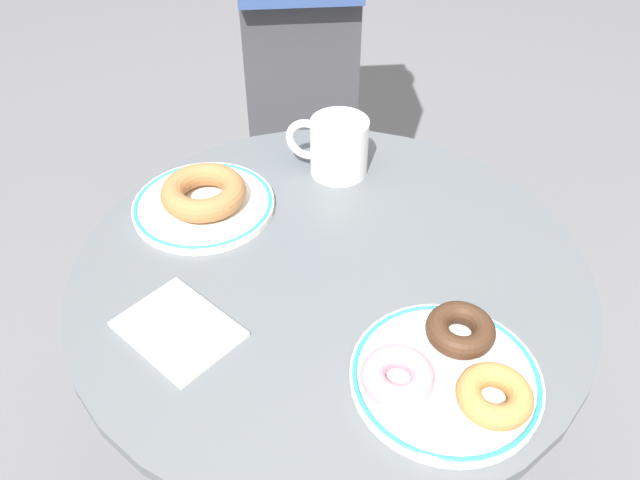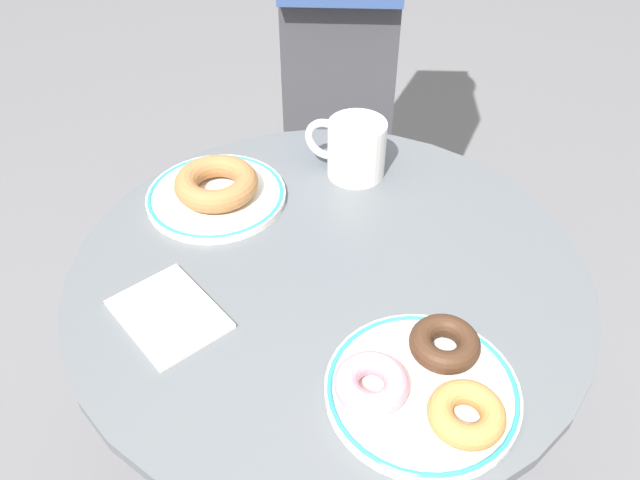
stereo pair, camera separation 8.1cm
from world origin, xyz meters
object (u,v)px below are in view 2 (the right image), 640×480
at_px(donut_cinnamon, 216,183).
at_px(donut_old_fashioned, 466,414).
at_px(plate_right, 422,390).
at_px(paper_napkin, 169,314).
at_px(donut_chocolate, 445,344).
at_px(cafe_table, 327,388).
at_px(plate_left, 216,196).
at_px(donut_pink_frosted, 371,383).
at_px(coffee_mug, 354,148).

height_order(donut_cinnamon, donut_old_fashioned, donut_cinnamon).
xyz_separation_m(plate_right, paper_napkin, (-0.26, -0.16, -0.00)).
bearing_deg(donut_chocolate, cafe_table, -176.11).
xyz_separation_m(plate_left, donut_pink_frosted, (0.39, -0.04, 0.02)).
bearing_deg(plate_left, donut_chocolate, 7.97).
distance_m(cafe_table, donut_chocolate, 0.34).
height_order(plate_right, donut_cinnamon, donut_cinnamon).
bearing_deg(paper_napkin, donut_cinnamon, 135.20).
xyz_separation_m(plate_right, donut_old_fashioned, (0.05, 0.00, 0.02)).
relative_size(plate_right, donut_chocolate, 2.64).
relative_size(donut_old_fashioned, paper_napkin, 0.58).
relative_size(donut_old_fashioned, donut_chocolate, 1.00).
xyz_separation_m(plate_left, donut_chocolate, (0.40, 0.06, 0.02)).
xyz_separation_m(cafe_table, coffee_mug, (-0.14, 0.16, 0.30)).
relative_size(plate_left, donut_chocolate, 2.56).
distance_m(plate_right, coffee_mug, 0.41).
bearing_deg(donut_old_fashioned, donut_pink_frosted, -148.49).
distance_m(donut_cinnamon, coffee_mug, 0.21).
bearing_deg(donut_old_fashioned, cafe_table, 172.86).
xyz_separation_m(donut_chocolate, donut_pink_frosted, (-0.01, -0.10, 0.00)).
relative_size(plate_right, donut_cinnamon, 1.73).
relative_size(paper_napkin, coffee_mug, 1.14).
height_order(donut_cinnamon, donut_pink_frosted, donut_cinnamon).
xyz_separation_m(donut_pink_frosted, paper_napkin, (-0.23, -0.12, -0.02)).
bearing_deg(donut_chocolate, coffee_mug, 156.67).
bearing_deg(donut_pink_frosted, coffee_mug, 143.41).
bearing_deg(coffee_mug, donut_cinnamon, -108.47).
relative_size(cafe_table, donut_pink_frosted, 9.55).
distance_m(cafe_table, donut_cinnamon, 0.36).
bearing_deg(plate_left, coffee_mug, 71.40).
height_order(cafe_table, plate_left, plate_left).
bearing_deg(plate_right, donut_old_fashioned, 4.94).
bearing_deg(cafe_table, donut_chocolate, 3.89).
bearing_deg(donut_pink_frosted, donut_old_fashioned, 31.51).
distance_m(cafe_table, plate_left, 0.34).
xyz_separation_m(paper_napkin, coffee_mug, (-0.10, 0.36, 0.04)).
distance_m(plate_left, plate_right, 0.42).
xyz_separation_m(cafe_table, donut_cinnamon, (-0.21, -0.04, 0.29)).
relative_size(plate_right, donut_old_fashioned, 2.64).
bearing_deg(donut_chocolate, paper_napkin, -137.99).
height_order(plate_left, donut_chocolate, donut_chocolate).
bearing_deg(donut_pink_frosted, paper_napkin, -153.08).
bearing_deg(donut_cinnamon, coffee_mug, 71.53).
xyz_separation_m(plate_right, donut_cinnamon, (-0.42, -0.00, 0.02)).
distance_m(donut_pink_frosted, paper_napkin, 0.26).
bearing_deg(plate_right, coffee_mug, 151.21).
distance_m(donut_old_fashioned, paper_napkin, 0.36).
bearing_deg(donut_cinnamon, donut_old_fashioned, 0.95).
relative_size(donut_cinnamon, paper_napkin, 0.89).
distance_m(plate_right, donut_old_fashioned, 0.06).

